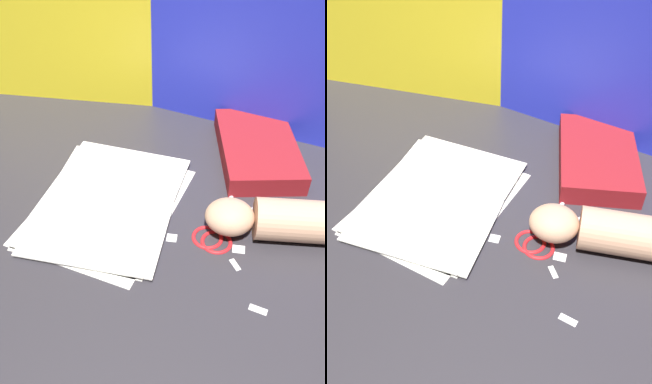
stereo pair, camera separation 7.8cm
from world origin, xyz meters
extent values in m
plane|color=#2D2B30|center=(0.00, 0.00, 0.00)|extent=(6.00, 6.00, 0.00)
cube|color=white|center=(-0.12, 0.01, 0.00)|extent=(0.24, 0.31, 0.00)
cube|color=white|center=(-0.12, 0.01, 0.00)|extent=(0.27, 0.33, 0.00)
cube|color=white|center=(-0.11, 0.01, 0.01)|extent=(0.26, 0.33, 0.00)
cube|color=white|center=(-0.12, 0.01, 0.01)|extent=(0.24, 0.31, 0.00)
cube|color=maroon|center=(0.13, 0.24, 0.02)|extent=(0.22, 0.28, 0.04)
sphere|color=silver|center=(0.10, 0.01, 0.00)|extent=(0.01, 0.01, 0.01)
cylinder|color=silver|center=(0.10, 0.05, 0.00)|extent=(0.01, 0.09, 0.01)
torus|color=red|center=(0.10, -0.02, 0.00)|extent=(0.06, 0.06, 0.01)
cylinder|color=silver|center=(0.12, 0.05, 0.00)|extent=(0.06, 0.08, 0.01)
torus|color=red|center=(0.08, -0.02, 0.00)|extent=(0.08, 0.08, 0.01)
ellipsoid|color=tan|center=(0.11, 0.01, 0.04)|extent=(0.10, 0.09, 0.06)
cube|color=white|center=(0.14, -0.06, 0.00)|extent=(0.02, 0.02, 0.00)
cube|color=white|center=(0.14, -0.03, 0.00)|extent=(0.02, 0.02, 0.00)
cube|color=white|center=(0.02, -0.04, 0.00)|extent=(0.02, 0.02, 0.00)
cube|color=white|center=(0.18, -0.14, 0.00)|extent=(0.03, 0.01, 0.00)
camera|label=1|loc=(0.16, -0.54, 0.58)|focal=42.00mm
camera|label=2|loc=(0.23, -0.52, 0.58)|focal=42.00mm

